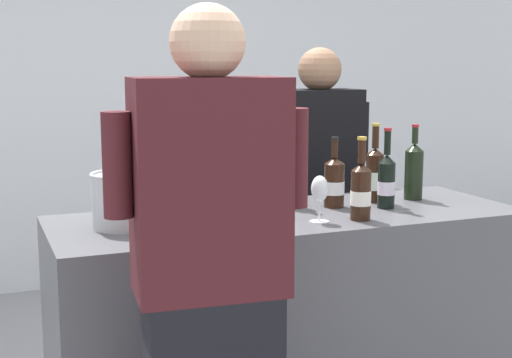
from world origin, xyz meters
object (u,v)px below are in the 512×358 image
wine_bottle_3 (290,180)px  wine_glass (320,191)px  ice_bucket (122,200)px  person_server (318,214)px  wine_bottle_1 (334,182)px  wine_bottle_5 (375,175)px  wine_bottle_9 (361,191)px  wine_bottle_2 (243,187)px  wine_bottle_7 (386,180)px  wine_bottle_8 (214,191)px  wine_bottle_4 (176,188)px  wine_bottle_0 (414,170)px  wine_bottle_6 (166,202)px  person_guest (211,319)px

wine_bottle_3 → wine_glass: 0.31m
ice_bucket → person_server: person_server is taller
wine_bottle_1 → wine_bottle_3: size_ratio=0.89×
wine_bottle_5 → wine_bottle_9: wine_bottle_5 is taller
wine_glass → person_server: size_ratio=0.11×
ice_bucket → person_server: size_ratio=0.14×
wine_bottle_2 → wine_bottle_7: wine_bottle_7 is taller
wine_bottle_8 → wine_bottle_2: bearing=9.3°
wine_bottle_3 → wine_glass: size_ratio=1.85×
wine_bottle_2 → wine_bottle_5: size_ratio=0.97×
wine_bottle_3 → wine_bottle_8: bearing=-160.4°
wine_bottle_9 → ice_bucket: wine_bottle_9 is taller
wine_bottle_4 → wine_bottle_9: wine_bottle_9 is taller
wine_bottle_0 → wine_bottle_6: wine_bottle_6 is taller
wine_bottle_1 → wine_bottle_7: 0.21m
wine_bottle_3 → person_server: size_ratio=0.20×
wine_glass → person_server: (0.43, 0.86, -0.29)m
wine_bottle_0 → wine_glass: wine_bottle_0 is taller
person_server → wine_bottle_1: bearing=-111.1°
ice_bucket → wine_bottle_0: bearing=3.2°
wine_glass → person_guest: person_guest is taller
wine_bottle_2 → wine_bottle_8: bearing=-170.7°
wine_bottle_9 → wine_glass: size_ratio=1.80×
wine_bottle_5 → person_server: person_server is taller
wine_bottle_7 → ice_bucket: bearing=177.4°
wine_bottle_3 → wine_bottle_5: size_ratio=0.97×
wine_bottle_7 → wine_bottle_4: bearing=169.2°
wine_bottle_0 → wine_glass: 0.64m
wine_glass → ice_bucket: size_ratio=0.79×
wine_bottle_5 → ice_bucket: bearing=-175.6°
wine_bottle_1 → wine_bottle_2: (-0.42, -0.04, 0.02)m
wine_bottle_4 → wine_bottle_8: (0.11, -0.13, 0.00)m
wine_bottle_3 → wine_bottle_1: bearing=-23.7°
wine_bottle_5 → wine_bottle_3: bearing=174.6°
wine_bottle_1 → wine_bottle_3: 0.18m
wine_bottle_5 → person_guest: person_guest is taller
wine_bottle_5 → wine_bottle_6: bearing=-164.6°
wine_glass → person_server: bearing=63.6°
person_server → person_guest: size_ratio=0.95×
wine_bottle_5 → wine_glass: size_ratio=1.91×
wine_glass → wine_bottle_0: bearing=23.6°
wine_bottle_4 → wine_bottle_9: 0.71m
wine_bottle_5 → ice_bucket: (-1.11, -0.08, -0.02)m
wine_bottle_0 → wine_bottle_7: (-0.21, -0.12, -0.01)m
wine_bottle_0 → wine_bottle_2: same height
wine_bottle_2 → wine_bottle_5: (0.63, 0.08, -0.00)m
wine_bottle_6 → wine_bottle_9: size_ratio=1.05×
wine_bottle_3 → ice_bucket: size_ratio=1.46×
wine_bottle_0 → person_guest: bearing=-148.0°
wine_bottle_4 → wine_bottle_8: bearing=-47.7°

